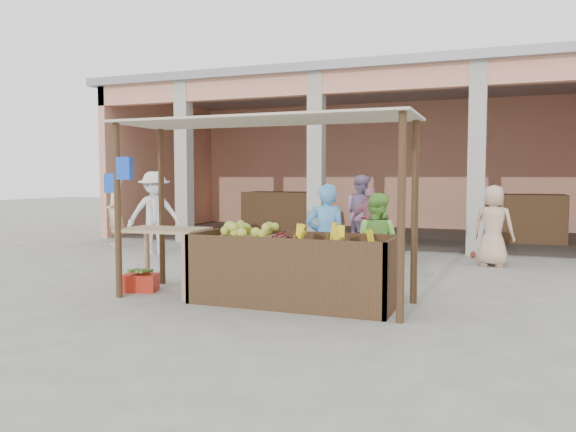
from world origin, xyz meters
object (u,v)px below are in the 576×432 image
at_px(side_table, 164,239).
at_px(red_crate, 140,283).
at_px(fruit_stall, 293,273).
at_px(motorcycle, 341,242).
at_px(vendor_blue, 326,235).
at_px(vendor_green, 376,241).

height_order(side_table, red_crate, side_table).
bearing_deg(fruit_stall, motorcycle, 92.03).
height_order(fruit_stall, vendor_blue, vendor_blue).
xyz_separation_m(red_crate, vendor_blue, (2.54, 0.76, 0.70)).
xyz_separation_m(fruit_stall, motorcycle, (-0.10, 2.69, 0.11)).
bearing_deg(fruit_stall, red_crate, 179.99).
relative_size(fruit_stall, vendor_green, 1.75).
xyz_separation_m(fruit_stall, side_table, (-1.90, -0.03, 0.38)).
xyz_separation_m(side_table, vendor_blue, (2.11, 0.80, 0.04)).
bearing_deg(side_table, red_crate, 171.31).
distance_m(side_table, vendor_blue, 2.26).
height_order(side_table, motorcycle, motorcycle).
relative_size(fruit_stall, vendor_blue, 1.58).
distance_m(side_table, red_crate, 0.79).
height_order(vendor_green, motorcycle, vendor_green).
xyz_separation_m(fruit_stall, red_crate, (-2.33, 0.00, -0.28)).
xyz_separation_m(red_crate, motorcycle, (2.23, 2.69, 0.39)).
xyz_separation_m(side_table, motorcycle, (1.80, 2.73, -0.27)).
height_order(fruit_stall, vendor_green, vendor_green).
bearing_deg(fruit_stall, vendor_green, 50.00).
distance_m(vendor_blue, motorcycle, 1.98).
relative_size(red_crate, motorcycle, 0.24).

